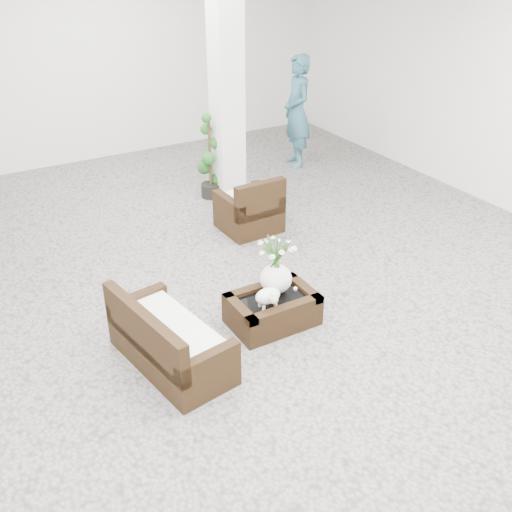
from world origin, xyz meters
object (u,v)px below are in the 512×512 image
loveseat (171,333)px  topiary (210,157)px  armchair (249,203)px  coffee_table (272,311)px

loveseat → topiary: 4.07m
armchair → topiary: size_ratio=0.61×
armchair → loveseat: bearing=44.5°
coffee_table → loveseat: loveseat is taller
coffee_table → topiary: size_ratio=0.69×
loveseat → topiary: (2.14, 3.45, 0.29)m
coffee_table → armchair: armchair is taller
coffee_table → armchair: size_ratio=1.13×
coffee_table → armchair: (0.90, 2.09, 0.24)m
coffee_table → loveseat: bearing=-176.2°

